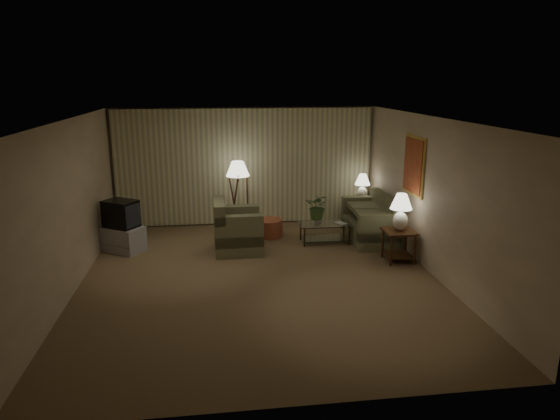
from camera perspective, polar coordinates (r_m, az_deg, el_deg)
The scene contains 16 objects.
ground at distance 8.65m, azimuth -2.32°, elevation -7.79°, with size 7.00×7.00×0.00m, color brown.
room_shell at distance 9.62m, azimuth -3.14°, elevation 5.38°, with size 6.04×7.02×2.72m.
sofa at distance 10.72m, azimuth 10.14°, elevation -1.39°, with size 1.74×0.97×0.75m.
armchair at distance 9.87m, azimuth -4.83°, elevation -2.40°, with size 1.01×0.96×0.82m.
side_table_near at distance 9.54m, azimuth 13.44°, elevation -3.35°, with size 0.56×0.56×0.60m.
side_table_far at distance 11.73m, azimuth 9.29°, elevation 0.23°, with size 0.56×0.47×0.60m.
table_lamp_near at distance 9.38m, azimuth 13.66°, elevation 0.12°, with size 0.40×0.40×0.70m.
table_lamp_far at distance 11.60m, azimuth 9.40°, elevation 2.87°, with size 0.35×0.35×0.61m.
coffee_table at distance 10.40m, azimuth 5.14°, elevation -2.27°, with size 1.07×0.59×0.41m.
tv_cabinet at distance 10.35m, azimuth -17.51°, elevation -3.16°, with size 0.94×0.86×0.50m, color #A1A1A3.
crt_tv at distance 10.21m, azimuth -17.73°, elevation -0.41°, with size 0.76×0.71×0.53m, color black.
floor_lamp at distance 11.04m, azimuth -4.79°, elevation 1.71°, with size 0.51×0.51×1.58m.
ottoman at distance 10.79m, azimuth -1.23°, elevation -2.06°, with size 0.57×0.57×0.38m, color #9F5535.
vase at distance 10.31m, azimuth 4.35°, elevation -1.12°, with size 0.16×0.16×0.17m, color silver.
flowers at distance 10.21m, azimuth 4.39°, elevation 0.78°, with size 0.48×0.42×0.54m, color #3F662D.
book at distance 10.32m, azimuth 6.63°, elevation -1.59°, with size 0.17×0.23×0.02m, color olive.
Camera 1 is at (-0.72, -7.95, 3.32)m, focal length 32.00 mm.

